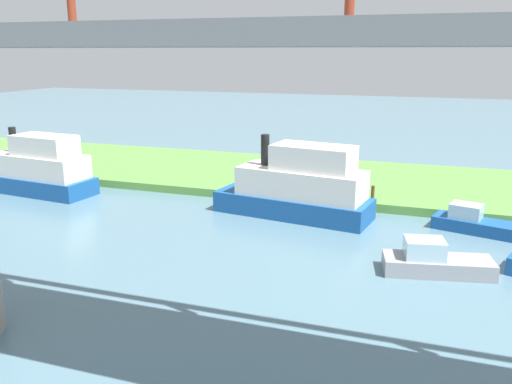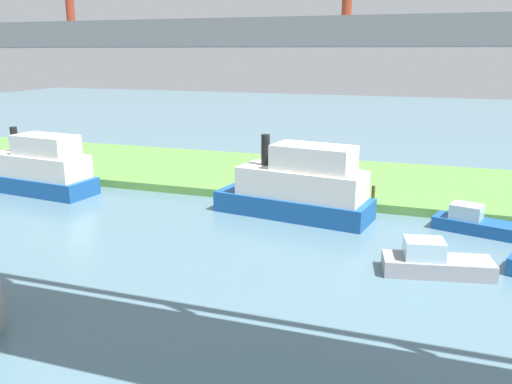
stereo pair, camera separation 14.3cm
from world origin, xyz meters
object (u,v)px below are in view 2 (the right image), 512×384
object	(u,v)px
person_on_bank	(335,182)
mooring_post	(373,193)
riverboat_paddlewheel	(434,262)
skiff_small	(474,222)
pontoon_yellow	(298,187)
motorboat_red	(39,169)

from	to	relation	value
person_on_bank	mooring_post	xyz separation A→B (m)	(-2.33, 0.71, -0.29)
riverboat_paddlewheel	skiff_small	world-z (taller)	riverboat_paddlewheel
riverboat_paddlewheel	skiff_small	bearing A→B (deg)	-106.45
riverboat_paddlewheel	mooring_post	bearing A→B (deg)	-67.83
pontoon_yellow	mooring_post	bearing A→B (deg)	-142.77
mooring_post	motorboat_red	xyz separation A→B (m)	(20.52, 3.30, 0.60)
pontoon_yellow	skiff_small	bearing A→B (deg)	-178.16
mooring_post	skiff_small	size ratio (longest dim) A/B	0.19
mooring_post	riverboat_paddlewheel	bearing A→B (deg)	112.17
person_on_bank	pontoon_yellow	distance (m)	3.80
mooring_post	person_on_bank	bearing A→B (deg)	-16.94
mooring_post	riverboat_paddlewheel	distance (m)	9.27
pontoon_yellow	riverboat_paddlewheel	xyz separation A→B (m)	(-7.19, 5.77, -1.10)
motorboat_red	mooring_post	bearing A→B (deg)	-170.86
riverboat_paddlewheel	pontoon_yellow	bearing A→B (deg)	-38.74
pontoon_yellow	skiff_small	size ratio (longest dim) A/B	2.05
person_on_bank	motorboat_red	world-z (taller)	motorboat_red
pontoon_yellow	riverboat_paddlewheel	bearing A→B (deg)	141.26
motorboat_red	pontoon_yellow	size ratio (longest dim) A/B	0.93
pontoon_yellow	skiff_small	world-z (taller)	pontoon_yellow
pontoon_yellow	riverboat_paddlewheel	world-z (taller)	pontoon_yellow
riverboat_paddlewheel	skiff_small	distance (m)	6.32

